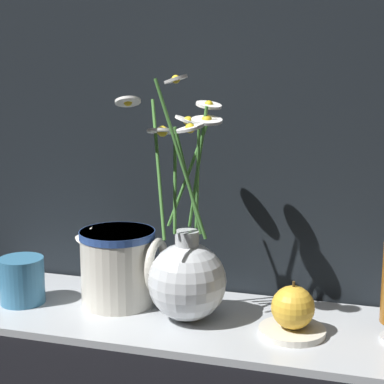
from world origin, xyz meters
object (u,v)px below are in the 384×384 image
Objects in this scene: vase_with_flowers at (187,274)px; ceramic_pitcher at (119,264)px; orange_fruit at (293,307)px; yellow_mug at (21,280)px.

ceramic_pitcher is (-0.13, 0.03, -0.01)m from vase_with_flowers.
ceramic_pitcher is 2.07× the size of orange_fruit.
yellow_mug is at bearing -164.73° from ceramic_pitcher.
orange_fruit is at bearing 0.09° from yellow_mug.
orange_fruit is (0.30, -0.04, -0.03)m from ceramic_pitcher.
vase_with_flowers reaches higher than orange_fruit.
orange_fruit reaches higher than yellow_mug.
yellow_mug is 0.46m from orange_fruit.
orange_fruit is at bearing -3.76° from vase_with_flowers.
ceramic_pitcher reaches higher than yellow_mug.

